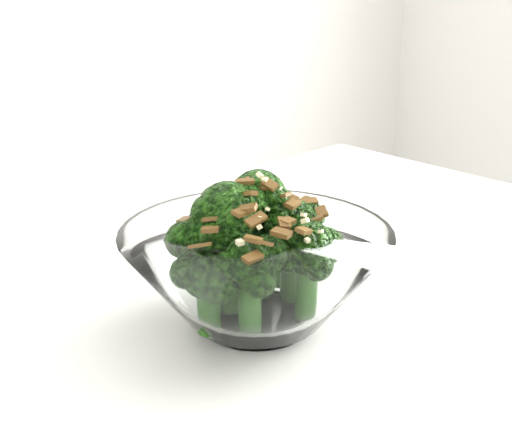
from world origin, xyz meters
TOP-DOWN VIEW (x-y plane):
  - broccoli_dish at (0.12, 0.20)m, footprint 0.19×0.19m

SIDE VIEW (x-z plane):
  - broccoli_dish at x=0.12m, z-range 0.74..0.85m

